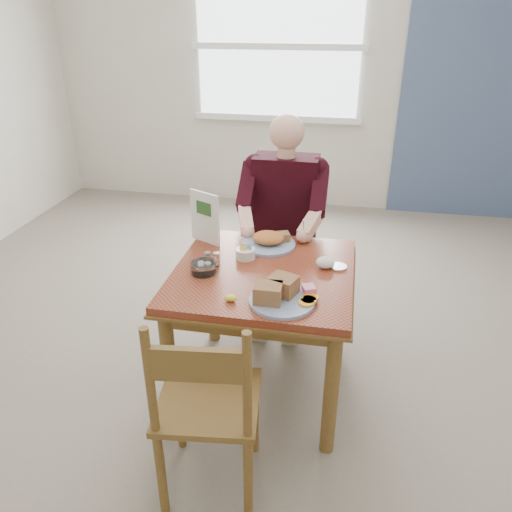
% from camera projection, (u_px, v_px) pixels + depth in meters
% --- Properties ---
extents(floor, '(6.00, 6.00, 0.00)m').
position_uv_depth(floor, '(263.00, 385.00, 2.86)').
color(floor, '#6F6559').
rests_on(floor, ground).
extents(wall_back, '(5.50, 0.00, 5.50)m').
position_uv_depth(wall_back, '(318.00, 69.00, 4.87)').
color(wall_back, beige).
rests_on(wall_back, ground).
extents(accent_panel, '(1.60, 0.02, 2.80)m').
position_uv_depth(accent_panel, '(493.00, 73.00, 4.58)').
color(accent_panel, '#415479').
rests_on(accent_panel, ground).
extents(lemon_wedge, '(0.06, 0.05, 0.03)m').
position_uv_depth(lemon_wedge, '(231.00, 298.00, 2.26)').
color(lemon_wedge, yellow).
rests_on(lemon_wedge, table).
extents(napkin, '(0.10, 0.08, 0.06)m').
position_uv_depth(napkin, '(325.00, 263.00, 2.54)').
color(napkin, white).
rests_on(napkin, table).
extents(metal_dish, '(0.11, 0.11, 0.01)m').
position_uv_depth(metal_dish, '(338.00, 267.00, 2.55)').
color(metal_dish, silver).
rests_on(metal_dish, table).
extents(window, '(1.72, 0.04, 1.42)m').
position_uv_depth(window, '(278.00, 46.00, 4.82)').
color(window, white).
rests_on(window, wall_back).
extents(table, '(0.92, 0.92, 0.75)m').
position_uv_depth(table, '(263.00, 289.00, 2.58)').
color(table, brown).
rests_on(table, ground).
extents(chair_far, '(0.42, 0.42, 0.95)m').
position_uv_depth(chair_far, '(284.00, 251.00, 3.35)').
color(chair_far, brown).
rests_on(chair_far, ground).
extents(chair_near, '(0.47, 0.47, 0.95)m').
position_uv_depth(chair_near, '(207.00, 406.00, 2.05)').
color(chair_near, brown).
rests_on(chair_near, ground).
extents(diner, '(0.53, 0.56, 1.39)m').
position_uv_depth(diner, '(284.00, 209.00, 3.12)').
color(diner, gray).
rests_on(diner, chair_far).
extents(near_plate, '(0.34, 0.34, 0.10)m').
position_uv_depth(near_plate, '(280.00, 294.00, 2.25)').
color(near_plate, white).
rests_on(near_plate, table).
extents(far_plate, '(0.39, 0.39, 0.08)m').
position_uv_depth(far_plate, '(269.00, 241.00, 2.77)').
color(far_plate, white).
rests_on(far_plate, table).
extents(caddy, '(0.13, 0.13, 0.08)m').
position_uv_depth(caddy, '(245.00, 253.00, 2.64)').
color(caddy, white).
rests_on(caddy, table).
extents(shakers, '(0.08, 0.04, 0.08)m').
position_uv_depth(shakers, '(212.00, 259.00, 2.55)').
color(shakers, white).
rests_on(shakers, table).
extents(creamer, '(0.17, 0.17, 0.06)m').
position_uv_depth(creamer, '(204.00, 268.00, 2.49)').
color(creamer, white).
rests_on(creamer, table).
extents(menu, '(0.19, 0.10, 0.30)m').
position_uv_depth(menu, '(205.00, 217.00, 2.77)').
color(menu, white).
rests_on(menu, table).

